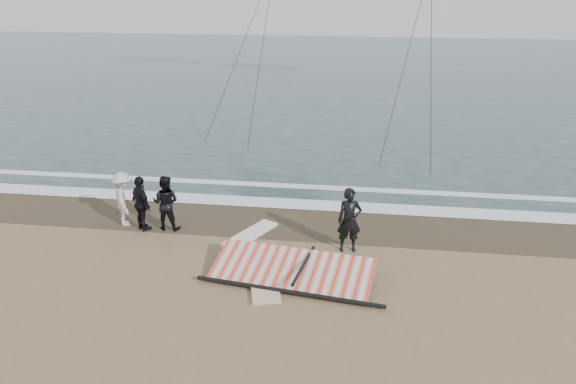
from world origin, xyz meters
name	(u,v)px	position (x,y,z in m)	size (l,w,h in m)	color
ground	(262,296)	(0.00, 0.00, 0.00)	(120.00, 120.00, 0.00)	#8C704C
sea	(338,73)	(0.00, 33.00, 0.01)	(120.00, 54.00, 0.02)	#233838
wet_sand	(288,221)	(0.00, 4.50, 0.01)	(120.00, 2.80, 0.01)	#4C3D2B
foam_near	(293,204)	(0.00, 5.90, 0.03)	(120.00, 0.90, 0.01)	white
foam_far	(299,186)	(0.00, 7.60, 0.03)	(120.00, 0.45, 0.01)	white
man_main	(349,220)	(2.00, 2.76, 0.94)	(0.69, 0.45, 1.88)	black
board_white	(263,277)	(-0.12, 0.85, 0.05)	(0.69, 2.48, 0.10)	silver
board_cream	(250,234)	(-0.97, 3.30, 0.04)	(0.56, 2.11, 0.09)	white
trio_cluster	(142,201)	(-4.39, 3.44, 0.87)	(2.38, 1.44, 1.75)	black
sail_rig	(290,270)	(0.55, 1.04, 0.20)	(4.79, 2.34, 0.52)	black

